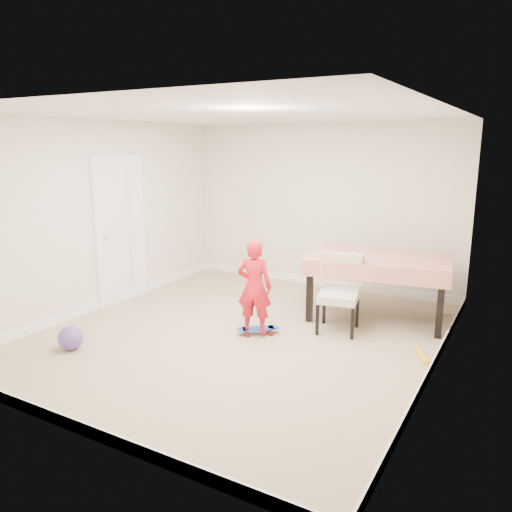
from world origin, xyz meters
The scene contains 17 objects.
ground centered at (0.00, 0.00, 0.00)m, with size 5.00×5.00×0.00m, color tan.
ceiling centered at (0.00, 0.00, 2.58)m, with size 4.50×5.00×0.04m, color silver.
wall_back centered at (0.00, 2.48, 1.30)m, with size 4.50×0.04×2.60m, color silver.
wall_front centered at (0.00, -2.48, 1.30)m, with size 4.50×0.04×2.60m, color silver.
wall_left centered at (-2.23, 0.00, 1.30)m, with size 0.04×5.00×2.60m, color silver.
wall_right centered at (2.23, 0.00, 1.30)m, with size 0.04×5.00×2.60m, color silver.
door centered at (-2.22, 0.30, 1.02)m, with size 0.10×0.94×2.11m, color white.
baseboard_back centered at (0.00, 2.49, 0.06)m, with size 4.50×0.02×0.12m, color white.
baseboard_front centered at (0.00, -2.49, 0.06)m, with size 4.50×0.02×0.12m, color white.
baseboard_left centered at (-2.24, 0.00, 0.06)m, with size 0.02×5.00×0.12m, color white.
baseboard_right centered at (2.24, 0.00, 0.06)m, with size 0.02×5.00×0.12m, color white.
dining_table centered at (1.27, 1.40, 0.42)m, with size 1.79×1.12×0.85m, color #BB110A, non-canonical shape.
dining_chair centered at (1.00, 0.67, 0.48)m, with size 0.52×0.60×0.95m, color white, non-canonical shape.
skateboard centered at (0.19, 0.10, 0.04)m, with size 0.53×0.19×0.08m, color blue, non-canonical shape.
child centered at (0.17, 0.04, 0.57)m, with size 0.42×0.27×1.15m, color red.
balloon centered at (-1.42, -1.36, 0.14)m, with size 0.28×0.28×0.28m, color #5E43A2.
foam_toy centered at (2.08, 0.37, 0.03)m, with size 0.06×0.06×0.40m, color yellow.
Camera 1 is at (3.00, -4.92, 2.28)m, focal length 35.00 mm.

